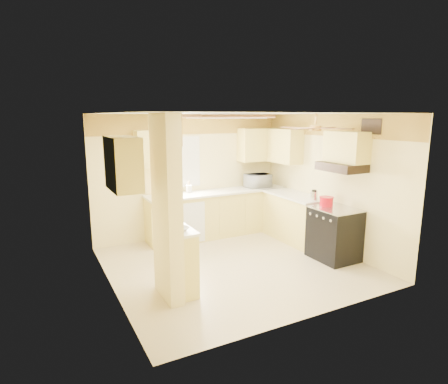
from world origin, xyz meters
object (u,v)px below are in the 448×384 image
microwave (258,181)px  bowl (182,228)px  dutch_oven (326,201)px  kettle (314,195)px  stove (334,234)px

microwave → bowl: microwave is taller
microwave → dutch_oven: (0.18, -1.93, -0.09)m
bowl → dutch_oven: 2.80m
kettle → dutch_oven: bearing=-95.8°
bowl → kettle: size_ratio=1.00×
stove → kettle: bearing=90.3°
microwave → kettle: size_ratio=2.68×
stove → dutch_oven: size_ratio=3.68×
stove → microwave: (-0.22, 2.12, 0.62)m
stove → microwave: microwave is taller
kettle → microwave: bearing=98.0°
stove → kettle: kettle is taller
stove → kettle: 0.80m
microwave → kettle: microwave is taller
stove → dutch_oven: (-0.04, 0.19, 0.54)m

